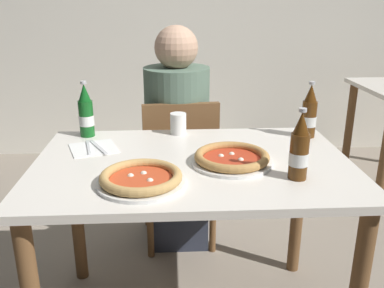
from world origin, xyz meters
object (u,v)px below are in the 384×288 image
beer_bottle_left (309,114)px  napkin_with_cutlery (94,148)px  chair_behind_table (179,166)px  pizza_margherita_near (141,179)px  diner_seated (177,145)px  beer_bottle_center (299,150)px  beer_bottle_right (86,113)px  dining_table_main (193,188)px  paper_cup (178,124)px  pizza_marinara_far (232,158)px

beer_bottle_left → napkin_with_cutlery: 0.93m
chair_behind_table → pizza_margherita_near: size_ratio=2.88×
diner_seated → beer_bottle_center: (0.39, -0.84, 0.27)m
beer_bottle_right → napkin_with_cutlery: size_ratio=1.08×
dining_table_main → beer_bottle_center: 0.45m
dining_table_main → pizza_margherita_near: (-0.18, -0.20, 0.14)m
beer_bottle_center → paper_cup: size_ratio=2.60×
napkin_with_cutlery → paper_cup: paper_cup is taller
diner_seated → paper_cup: (-0.00, -0.32, 0.21)m
pizza_margherita_near → pizza_marinara_far: 0.37m
beer_bottle_center → beer_bottle_left: bearing=68.2°
chair_behind_table → beer_bottle_left: bearing=143.3°
chair_behind_table → beer_bottle_right: bearing=28.8°
dining_table_main → diner_seated: diner_seated is taller
beer_bottle_center → napkin_with_cutlery: 0.82m
diner_seated → pizza_margherita_near: (-0.14, -0.86, 0.19)m
pizza_margherita_near → paper_cup: bearing=75.8°
napkin_with_cutlery → paper_cup: bearing=27.4°
beer_bottle_right → dining_table_main: bearing=-36.2°
chair_behind_table → paper_cup: chair_behind_table is taller
pizza_marinara_far → beer_bottle_left: bearing=38.1°
pizza_marinara_far → beer_bottle_center: beer_bottle_center is taller
napkin_with_cutlery → paper_cup: size_ratio=2.41×
diner_seated → beer_bottle_right: 0.59m
beer_bottle_center → diner_seated: bearing=115.0°
chair_behind_table → pizza_marinara_far: bearing=100.5°
diner_seated → chair_behind_table: bearing=-82.7°
chair_behind_table → diner_seated: size_ratio=0.70×
chair_behind_table → beer_bottle_right: size_ratio=3.44×
pizza_marinara_far → beer_bottle_left: size_ratio=1.22×
dining_table_main → pizza_marinara_far: bearing=-13.9°
pizza_marinara_far → paper_cup: 0.42m
diner_seated → beer_bottle_left: bearing=-34.8°
chair_behind_table → pizza_marinara_far: (0.18, -0.65, 0.29)m
pizza_margherita_near → beer_bottle_right: bearing=116.8°
beer_bottle_center → pizza_margherita_near: bearing=-177.8°
pizza_margherita_near → napkin_with_cutlery: (-0.21, 0.36, -0.02)m
beer_bottle_right → napkin_with_cutlery: 0.21m
beer_bottle_left → dining_table_main: bearing=-153.3°
napkin_with_cutlery → diner_seated: bearing=54.9°
dining_table_main → chair_behind_table: bearing=93.6°
beer_bottle_center → beer_bottle_right: 0.95m
paper_cup → beer_bottle_center: bearing=-52.9°
pizza_marinara_far → beer_bottle_left: 0.49m
chair_behind_table → pizza_margherita_near: chair_behind_table is taller
paper_cup → diner_seated: bearing=89.7°
beer_bottle_left → paper_cup: bearing=172.6°
dining_table_main → chair_behind_table: 0.63m
pizza_margherita_near → beer_bottle_center: (0.53, 0.02, 0.08)m
dining_table_main → beer_bottle_center: beer_bottle_center is taller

